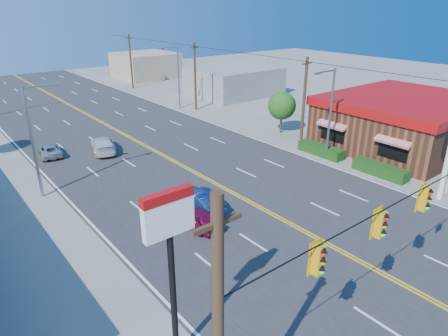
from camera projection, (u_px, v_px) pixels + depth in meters
ground at (415, 292)px, 19.22m from camera, size 160.00×160.00×0.00m
road at (186, 168)px, 33.66m from camera, size 20.00×120.00×0.06m
signal_span at (434, 203)px, 17.28m from camera, size 24.32×0.34×9.00m
kfc at (403, 121)px, 38.43m from camera, size 16.30×12.40×4.70m
pizza_hut_sign at (170, 244)px, 13.79m from camera, size 1.90×0.30×6.85m
streetlight_se at (329, 110)px, 33.82m from camera, size 2.55×0.25×8.00m
streetlight_ne at (177, 74)px, 51.16m from camera, size 2.55×0.25×8.00m
streetlight_sw at (35, 136)px, 27.17m from camera, size 2.55×0.25×8.00m
utility_pole_near at (304, 103)px, 37.64m from camera, size 0.28×0.28×8.40m
utility_pole_mid at (195, 77)px, 50.64m from camera, size 0.28×0.28×8.40m
utility_pole_far at (131, 62)px, 63.64m from camera, size 0.28×0.28×8.40m
tree_kfc_rear at (282, 106)px, 41.76m from camera, size 2.94×2.94×4.41m
bld_east_mid at (234, 81)px, 60.02m from camera, size 12.00×10.00×4.00m
bld_east_far at (146, 65)px, 74.10m from camera, size 10.00×10.00×4.40m
car_magenta at (197, 219)px, 24.55m from camera, size 1.79×3.74×1.23m
car_blue at (198, 200)px, 26.66m from camera, size 1.54×4.27×1.40m
car_white at (103, 145)px, 37.03m from camera, size 3.22×5.14×1.39m
car_silver at (50, 151)px, 36.08m from camera, size 2.32×4.03×1.06m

